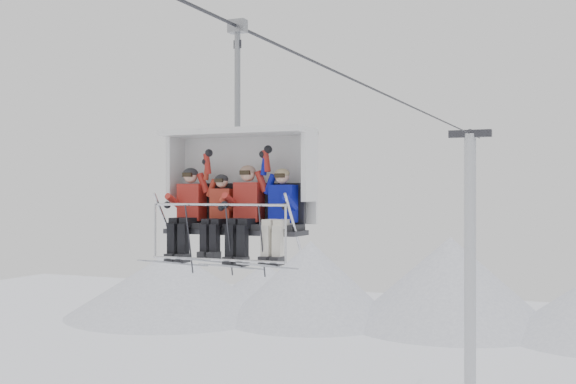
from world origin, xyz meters
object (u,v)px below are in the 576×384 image
at_px(chairlift_carrier, 241,181).
at_px(skier_far_left, 188,209).
at_px(skier_far_right, 280,211).
at_px(skier_center_right, 246,209).
at_px(lift_tower_right, 470,292).
at_px(skier_center_left, 219,213).

relative_size(chairlift_carrier, skier_far_left, 2.36).
height_order(skier_far_left, skier_far_right, skier_far_left).
height_order(chairlift_carrier, skier_far_right, chairlift_carrier).
distance_m(chairlift_carrier, skier_center_right, 0.61).
xyz_separation_m(lift_tower_right, skier_far_left, (-0.85, -24.33, 4.45)).
xyz_separation_m(lift_tower_right, skier_center_left, (-0.25, -24.34, 4.40)).
height_order(lift_tower_right, skier_center_right, lift_tower_right).
distance_m(lift_tower_right, skier_far_left, 24.74).
xyz_separation_m(skier_far_left, skier_center_left, (0.60, -0.02, -0.05)).
xyz_separation_m(skier_far_left, skier_far_right, (1.71, -0.00, -0.02)).
bearing_deg(skier_far_left, chairlift_carrier, 19.88).
bearing_deg(skier_far_left, skier_center_left, -1.43).
distance_m(chairlift_carrier, skier_far_right, 1.04).
bearing_deg(chairlift_carrier, lift_tower_right, 90.00).
bearing_deg(skier_center_left, chairlift_carrier, 52.60).
distance_m(lift_tower_right, skier_far_right, 24.75).
bearing_deg(skier_center_right, lift_tower_right, 90.57).
bearing_deg(lift_tower_right, chairlift_carrier, -90.00).
bearing_deg(lift_tower_right, skier_far_right, -87.97).
height_order(lift_tower_right, skier_far_right, lift_tower_right).
height_order(lift_tower_right, skier_center_left, lift_tower_right).
distance_m(chairlift_carrier, skier_center_left, 0.67).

